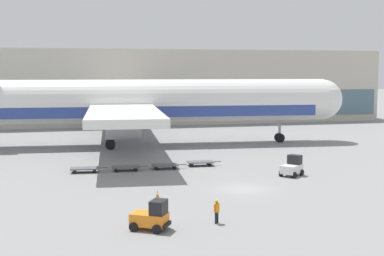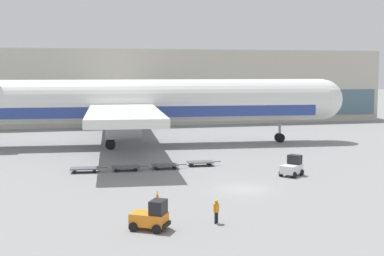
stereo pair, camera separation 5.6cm
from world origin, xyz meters
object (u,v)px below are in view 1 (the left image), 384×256
airplane_main (135,103)px  baggage_dolly_third (165,165)px  traffic_cone_near (157,194)px  baggage_tug_mid (152,217)px  ground_crew_far (217,210)px  baggage_tug_foreground (292,167)px  baggage_dolly_lead (85,169)px  baggage_dolly_second (126,167)px  baggage_dolly_trail (200,162)px

airplane_main → baggage_dolly_third: airplane_main is taller
traffic_cone_near → baggage_tug_mid: bearing=-102.2°
ground_crew_far → baggage_tug_foreground: bearing=-169.3°
baggage_dolly_lead → baggage_dolly_second: size_ratio=1.00×
ground_crew_far → baggage_dolly_lead: bearing=-107.7°
baggage_dolly_trail → traffic_cone_near: 15.24m
baggage_dolly_third → airplane_main: bearing=96.3°
airplane_main → ground_crew_far: (0.60, -38.42, -4.87)m
airplane_main → traffic_cone_near: 31.26m
baggage_tug_foreground → ground_crew_far: baggage_tug_foreground is taller
airplane_main → baggage_dolly_second: bearing=-95.6°
airplane_main → ground_crew_far: size_ratio=35.00×
baggage_dolly_lead → baggage_dolly_third: bearing=3.6°
airplane_main → baggage_tug_foreground: bearing=-58.6°
baggage_dolly_lead → ground_crew_far: bearing=-64.8°
airplane_main → baggage_dolly_lead: airplane_main is taller
airplane_main → baggage_dolly_lead: size_ratio=15.52×
airplane_main → traffic_cone_near: bearing=-89.3°
baggage_dolly_second → traffic_cone_near: (1.14, -12.57, -0.02)m
baggage_dolly_second → baggage_dolly_trail: size_ratio=1.00×
baggage_tug_mid → traffic_cone_near: baggage_tug_mid is taller
baggage_dolly_third → traffic_cone_near: traffic_cone_near is taller
baggage_dolly_second → airplane_main: bearing=83.4°
baggage_tug_foreground → traffic_cone_near: bearing=163.8°
airplane_main → baggage_dolly_lead: (-7.46, -18.03, -5.45)m
baggage_tug_foreground → ground_crew_far: size_ratio=1.68×
baggage_dolly_second → traffic_cone_near: 12.63m
baggage_dolly_lead → baggage_dolly_third: 8.28m
baggage_tug_mid → baggage_dolly_lead: (-3.56, 20.76, -0.49)m
baggage_tug_foreground → baggage_dolly_third: size_ratio=0.74×
airplane_main → baggage_dolly_trail: (4.88, -17.17, -5.45)m
baggage_tug_foreground → baggage_dolly_third: (-11.51, 6.42, -0.49)m
baggage_tug_mid → traffic_cone_near: (1.75, 8.09, -0.51)m
airplane_main → ground_crew_far: airplane_main is taller
baggage_dolly_lead → baggage_dolly_third: (8.28, -0.01, 0.00)m
baggage_dolly_third → traffic_cone_near: 13.01m
ground_crew_far → baggage_dolly_second: bearing=-118.4°
baggage_tug_foreground → baggage_dolly_lead: (-19.80, 6.42, -0.49)m
baggage_dolly_lead → ground_crew_far: 21.93m
ground_crew_far → traffic_cone_near: size_ratio=2.21×
baggage_tug_mid → baggage_dolly_trail: bearing=98.5°
baggage_tug_mid → baggage_dolly_trail: size_ratio=0.75×
baggage_tug_foreground → baggage_dolly_lead: size_ratio=0.74×
baggage_tug_foreground → ground_crew_far: 18.25m
baggage_dolly_lead → baggage_dolly_second: bearing=2.3°
baggage_tug_mid → baggage_dolly_second: bearing=118.9°
baggage_dolly_trail → baggage_dolly_lead: bearing=-172.4°
baggage_tug_mid → baggage_dolly_third: bearing=107.8°
baggage_dolly_third → baggage_dolly_trail: bearing=15.7°
baggage_dolly_lead → baggage_tug_foreground: bearing=-14.3°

